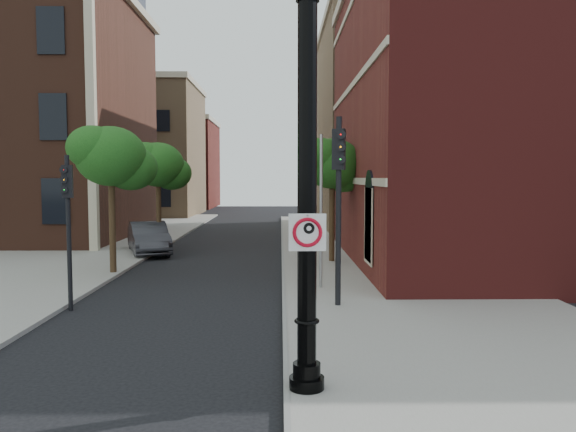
{
  "coord_description": "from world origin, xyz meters",
  "views": [
    {
      "loc": [
        1.95,
        -9.94,
        3.66
      ],
      "look_at": [
        2.11,
        2.0,
        2.83
      ],
      "focal_mm": 35.0,
      "sensor_mm": 36.0,
      "label": 1
    }
  ],
  "objects_px": {
    "traffic_signal_left": "(68,206)",
    "traffic_signal_right": "(339,180)",
    "no_parking_sign": "(308,232)",
    "parked_car": "(149,238)",
    "lamppost": "(307,203)"
  },
  "relations": [
    {
      "from": "lamppost",
      "to": "traffic_signal_right",
      "type": "xyz_separation_m",
      "value": [
        1.15,
        6.12,
        0.33
      ]
    },
    {
      "from": "no_parking_sign",
      "to": "parked_car",
      "type": "relative_size",
      "value": 0.13
    },
    {
      "from": "parked_car",
      "to": "traffic_signal_right",
      "type": "bearing_deg",
      "value": -74.6
    },
    {
      "from": "traffic_signal_left",
      "to": "traffic_signal_right",
      "type": "distance_m",
      "value": 7.39
    },
    {
      "from": "lamppost",
      "to": "parked_car",
      "type": "bearing_deg",
      "value": 111.09
    },
    {
      "from": "parked_car",
      "to": "traffic_signal_right",
      "type": "distance_m",
      "value": 14.03
    },
    {
      "from": "parked_car",
      "to": "traffic_signal_right",
      "type": "xyz_separation_m",
      "value": [
        7.87,
        -11.28,
        2.8
      ]
    },
    {
      "from": "lamppost",
      "to": "traffic_signal_right",
      "type": "relative_size",
      "value": 1.32
    },
    {
      "from": "no_parking_sign",
      "to": "traffic_signal_left",
      "type": "height_order",
      "value": "traffic_signal_left"
    },
    {
      "from": "parked_car",
      "to": "traffic_signal_left",
      "type": "height_order",
      "value": "traffic_signal_left"
    },
    {
      "from": "traffic_signal_left",
      "to": "traffic_signal_right",
      "type": "relative_size",
      "value": 0.8
    },
    {
      "from": "no_parking_sign",
      "to": "parked_car",
      "type": "height_order",
      "value": "no_parking_sign"
    },
    {
      "from": "traffic_signal_left",
      "to": "traffic_signal_right",
      "type": "bearing_deg",
      "value": -12.18
    },
    {
      "from": "lamppost",
      "to": "traffic_signal_left",
      "type": "relative_size",
      "value": 1.65
    },
    {
      "from": "traffic_signal_left",
      "to": "traffic_signal_right",
      "type": "xyz_separation_m",
      "value": [
        7.35,
        0.07,
        0.7
      ]
    }
  ]
}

